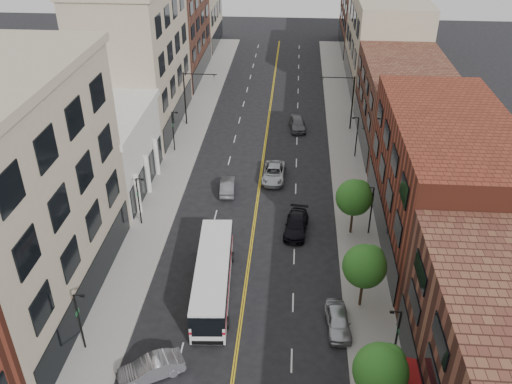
% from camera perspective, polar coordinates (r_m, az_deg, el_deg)
% --- Properties ---
extents(sidewalk_left, '(4.00, 110.00, 0.15)m').
position_cam_1_polar(sidewalk_left, '(63.15, -8.57, 2.28)').
color(sidewalk_left, gray).
rests_on(sidewalk_left, ground).
extents(sidewalk_right, '(4.00, 110.00, 0.15)m').
position_cam_1_polar(sidewalk_right, '(62.04, 9.79, 1.60)').
color(sidewalk_right, gray).
rests_on(sidewalk_right, ground).
extents(bldg_l_tanoffice, '(10.00, 22.00, 18.00)m').
position_cam_1_polar(bldg_l_tanoffice, '(43.39, -24.56, -1.19)').
color(bldg_l_tanoffice, tan).
rests_on(bldg_l_tanoffice, ground).
extents(bldg_l_white, '(10.00, 14.00, 8.00)m').
position_cam_1_polar(bldg_l_white, '(59.92, -16.20, 3.91)').
color(bldg_l_white, silver).
rests_on(bldg_l_white, ground).
extents(bldg_l_far_a, '(10.00, 20.00, 18.00)m').
position_cam_1_polar(bldg_l_far_a, '(73.07, -12.52, 13.55)').
color(bldg_l_far_a, tan).
rests_on(bldg_l_far_a, ground).
extents(bldg_l_far_b, '(10.00, 20.00, 15.00)m').
position_cam_1_polar(bldg_l_far_b, '(92.08, -9.06, 16.48)').
color(bldg_l_far_b, brown).
rests_on(bldg_l_far_b, ground).
extents(bldg_r_mid, '(10.00, 22.00, 12.00)m').
position_cam_1_polar(bldg_r_mid, '(51.03, 19.11, 0.98)').
color(bldg_r_mid, maroon).
rests_on(bldg_r_mid, ground).
extents(bldg_r_far_a, '(10.00, 20.00, 10.00)m').
position_cam_1_polar(bldg_r_far_a, '(69.96, 15.33, 8.90)').
color(bldg_r_far_a, brown).
rests_on(bldg_r_far_a, ground).
extents(bldg_r_far_b, '(10.00, 22.00, 14.00)m').
position_cam_1_polar(bldg_r_far_b, '(89.00, 13.37, 15.21)').
color(bldg_r_far_b, tan).
rests_on(bldg_r_far_b, ground).
extents(bldg_r_far_c, '(10.00, 18.00, 11.00)m').
position_cam_1_polar(bldg_r_far_c, '(108.57, 11.89, 17.34)').
color(bldg_r_far_c, brown).
rests_on(bldg_r_far_c, ground).
extents(tree_r_1, '(3.40, 3.40, 5.59)m').
position_cam_1_polar(tree_r_1, '(35.19, 13.13, -17.69)').
color(tree_r_1, black).
rests_on(tree_r_1, sidewalk_right).
extents(tree_r_2, '(3.40, 3.40, 5.59)m').
position_cam_1_polar(tree_r_2, '(42.39, 11.48, -7.52)').
color(tree_r_2, black).
rests_on(tree_r_2, sidewalk_right).
extents(tree_r_3, '(3.40, 3.40, 5.59)m').
position_cam_1_polar(tree_r_3, '(50.56, 10.39, -0.45)').
color(tree_r_3, black).
rests_on(tree_r_3, sidewalk_right).
extents(lamp_l_1, '(0.81, 0.55, 5.05)m').
position_cam_1_polar(lamp_l_1, '(40.85, -18.08, -12.55)').
color(lamp_l_1, black).
rests_on(lamp_l_1, sidewalk_left).
extents(lamp_l_2, '(0.81, 0.55, 5.05)m').
position_cam_1_polar(lamp_l_2, '(52.77, -12.23, -0.69)').
color(lamp_l_2, black).
rests_on(lamp_l_2, sidewalk_left).
extents(lamp_l_3, '(0.81, 0.55, 5.05)m').
position_cam_1_polar(lamp_l_3, '(66.43, -8.69, 6.57)').
color(lamp_l_3, black).
rests_on(lamp_l_3, sidewalk_left).
extents(lamp_r_1, '(0.81, 0.55, 5.05)m').
position_cam_1_polar(lamp_r_1, '(38.94, 14.54, -14.46)').
color(lamp_r_1, black).
rests_on(lamp_r_1, sidewalk_right).
extents(lamp_r_2, '(0.81, 0.55, 5.05)m').
position_cam_1_polar(lamp_r_2, '(51.30, 12.01, -1.66)').
color(lamp_r_2, black).
rests_on(lamp_r_2, sidewalk_right).
extents(lamp_r_3, '(0.81, 0.55, 5.05)m').
position_cam_1_polar(lamp_r_3, '(65.27, 10.53, 5.94)').
color(lamp_r_3, black).
rests_on(lamp_r_3, sidewalk_right).
extents(signal_mast_left, '(4.49, 0.18, 7.20)m').
position_cam_1_polar(signal_mast_left, '(72.88, -6.96, 10.38)').
color(signal_mast_left, black).
rests_on(signal_mast_left, sidewalk_left).
extents(signal_mast_right, '(4.49, 0.18, 7.20)m').
position_cam_1_polar(signal_mast_right, '(71.89, 9.58, 9.88)').
color(signal_mast_right, black).
rests_on(signal_mast_right, sidewalk_right).
extents(city_bus, '(3.53, 12.23, 3.11)m').
position_cam_1_polar(city_bus, '(44.41, -4.55, -8.68)').
color(city_bus, silver).
rests_on(city_bus, ground).
extents(car_angle_b, '(4.77, 3.59, 1.50)m').
position_cam_1_polar(car_angle_b, '(39.50, -11.03, -17.77)').
color(car_angle_b, silver).
rests_on(car_angle_b, ground).
extents(car_parked_far, '(2.09, 4.48, 1.48)m').
position_cam_1_polar(car_parked_far, '(42.40, 8.61, -13.27)').
color(car_parked_far, '#ACAFB4').
rests_on(car_parked_far, ground).
extents(car_lane_behind, '(1.83, 4.35, 1.40)m').
position_cam_1_polar(car_lane_behind, '(58.13, -3.03, 0.61)').
color(car_lane_behind, '#57565C').
rests_on(car_lane_behind, ground).
extents(car_lane_a, '(2.60, 5.31, 1.49)m').
position_cam_1_polar(car_lane_a, '(51.99, 4.26, -3.45)').
color(car_lane_a, black).
rests_on(car_lane_a, ground).
extents(car_lane_b, '(2.67, 5.45, 1.49)m').
position_cam_1_polar(car_lane_b, '(60.53, 1.89, 2.01)').
color(car_lane_b, '#ADB1B5').
rests_on(car_lane_b, ground).
extents(car_lane_c, '(2.49, 4.99, 1.63)m').
position_cam_1_polar(car_lane_c, '(72.73, 4.38, 7.21)').
color(car_lane_c, '#57575D').
rests_on(car_lane_c, ground).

